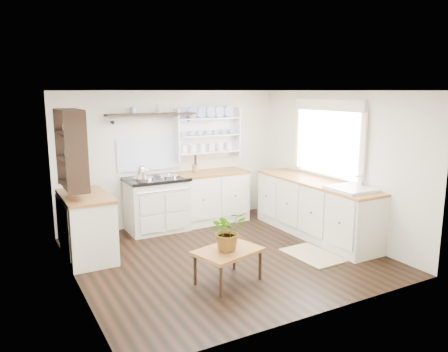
# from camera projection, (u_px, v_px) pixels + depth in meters

# --- Properties ---
(floor) EXTENTS (4.00, 3.80, 0.01)m
(floor) POSITION_uv_depth(u_px,v_px,m) (225.00, 256.00, 6.18)
(floor) COLOR black
(floor) RESTS_ON ground
(wall_back) EXTENTS (4.00, 0.02, 2.30)m
(wall_back) POSITION_uv_depth(u_px,v_px,m) (172.00, 158.00, 7.59)
(wall_back) COLOR silver
(wall_back) RESTS_ON ground
(wall_right) EXTENTS (0.02, 3.80, 2.30)m
(wall_right) POSITION_uv_depth(u_px,v_px,m) (335.00, 165.00, 6.90)
(wall_right) COLOR silver
(wall_right) RESTS_ON ground
(wall_left) EXTENTS (0.02, 3.80, 2.30)m
(wall_left) POSITION_uv_depth(u_px,v_px,m) (73.00, 192.00, 5.01)
(wall_left) COLOR silver
(wall_left) RESTS_ON ground
(ceiling) EXTENTS (4.00, 3.80, 0.01)m
(ceiling) POSITION_uv_depth(u_px,v_px,m) (225.00, 91.00, 5.73)
(ceiling) COLOR white
(ceiling) RESTS_ON wall_back
(window) EXTENTS (0.08, 1.55, 1.22)m
(window) POSITION_uv_depth(u_px,v_px,m) (328.00, 138.00, 6.92)
(window) COLOR white
(window) RESTS_ON wall_right
(aga_cooker) EXTENTS (1.00, 0.70, 0.93)m
(aga_cooker) POSITION_uv_depth(u_px,v_px,m) (157.00, 204.00, 7.24)
(aga_cooker) COLOR beige
(aga_cooker) RESTS_ON floor
(back_cabinets) EXTENTS (1.27, 0.63, 0.90)m
(back_cabinets) POSITION_uv_depth(u_px,v_px,m) (211.00, 196.00, 7.75)
(back_cabinets) COLOR beige
(back_cabinets) RESTS_ON floor
(right_cabinets) EXTENTS (0.62, 2.43, 0.90)m
(right_cabinets) POSITION_uv_depth(u_px,v_px,m) (315.00, 208.00, 6.98)
(right_cabinets) COLOR beige
(right_cabinets) RESTS_ON floor
(belfast_sink) EXTENTS (0.55, 0.60, 0.45)m
(belfast_sink) POSITION_uv_depth(u_px,v_px,m) (350.00, 197.00, 6.27)
(belfast_sink) COLOR white
(belfast_sink) RESTS_ON right_cabinets
(left_cabinets) EXTENTS (0.62, 1.13, 0.90)m
(left_cabinets) POSITION_uv_depth(u_px,v_px,m) (87.00, 225.00, 6.06)
(left_cabinets) COLOR beige
(left_cabinets) RESTS_ON floor
(plate_rack) EXTENTS (1.20, 0.22, 0.90)m
(plate_rack) POSITION_uv_depth(u_px,v_px,m) (206.00, 133.00, 7.79)
(plate_rack) COLOR white
(plate_rack) RESTS_ON wall_back
(high_shelf) EXTENTS (1.50, 0.29, 0.16)m
(high_shelf) POSITION_uv_depth(u_px,v_px,m) (151.00, 115.00, 7.15)
(high_shelf) COLOR black
(high_shelf) RESTS_ON wall_back
(left_shelving) EXTENTS (0.28, 0.80, 1.05)m
(left_shelving) POSITION_uv_depth(u_px,v_px,m) (71.00, 148.00, 5.78)
(left_shelving) COLOR black
(left_shelving) RESTS_ON wall_left
(kettle) EXTENTS (0.17, 0.17, 0.20)m
(kettle) POSITION_uv_depth(u_px,v_px,m) (142.00, 172.00, 6.89)
(kettle) COLOR silver
(kettle) RESTS_ON aga_cooker
(utensil_crock) EXTENTS (0.11, 0.11, 0.12)m
(utensil_crock) POSITION_uv_depth(u_px,v_px,m) (195.00, 168.00, 7.59)
(utensil_crock) COLOR brown
(utensil_crock) RESTS_ON back_cabinets
(center_table) EXTENTS (0.89, 0.73, 0.42)m
(center_table) POSITION_uv_depth(u_px,v_px,m) (228.00, 253.00, 5.26)
(center_table) COLOR brown
(center_table) RESTS_ON floor
(potted_plant) EXTENTS (0.44, 0.38, 0.49)m
(potted_plant) POSITION_uv_depth(u_px,v_px,m) (228.00, 230.00, 5.21)
(potted_plant) COLOR #3F7233
(potted_plant) RESTS_ON center_table
(floor_rug) EXTENTS (0.58, 0.87, 0.02)m
(floor_rug) POSITION_uv_depth(u_px,v_px,m) (313.00, 255.00, 6.18)
(floor_rug) COLOR olive
(floor_rug) RESTS_ON floor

